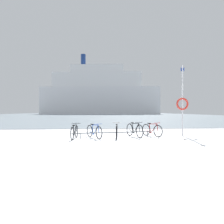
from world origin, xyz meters
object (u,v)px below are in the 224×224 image
at_px(bicycle_2, 117,131).
at_px(rescue_post, 182,102).
at_px(bicycle_1, 94,131).
at_px(ferry_ship, 99,94).
at_px(bicycle_0, 74,132).
at_px(bicycle_4, 152,130).
at_px(bicycle_3, 134,130).

bearing_deg(bicycle_2, rescue_post, 11.40).
distance_m(bicycle_1, ferry_ship, 82.80).
distance_m(bicycle_0, rescue_post, 6.29).
xyz_separation_m(bicycle_4, ferry_ship, (-2.25, 81.78, 8.46)).
relative_size(bicycle_0, bicycle_3, 0.98).
xyz_separation_m(bicycle_2, rescue_post, (3.84, 0.77, 1.58)).
bearing_deg(bicycle_4, bicycle_2, -164.32).
xyz_separation_m(bicycle_1, bicycle_4, (3.19, 0.58, 0.00)).
xyz_separation_m(bicycle_3, bicycle_4, (1.01, 0.19, -0.02)).
bearing_deg(bicycle_4, bicycle_0, -169.17).
height_order(bicycle_3, rescue_post, rescue_post).
bearing_deg(ferry_ship, bicycle_3, -89.13).
bearing_deg(rescue_post, bicycle_4, -173.47).
relative_size(bicycle_1, rescue_post, 0.38).
bearing_deg(ferry_ship, rescue_post, -87.14).
bearing_deg(bicycle_1, bicycle_0, -167.35).
height_order(bicycle_2, rescue_post, rescue_post).
distance_m(bicycle_1, bicycle_2, 1.18).
height_order(bicycle_2, ferry_ship, ferry_ship).
bearing_deg(bicycle_0, ferry_ship, 88.66).
distance_m(bicycle_2, ferry_ship, 82.78).
bearing_deg(bicycle_3, bicycle_4, 10.42).
distance_m(bicycle_3, ferry_ship, 82.41).
bearing_deg(bicycle_4, rescue_post, 6.53).
bearing_deg(rescue_post, bicycle_2, -168.60).
bearing_deg(bicycle_1, bicycle_2, 0.61).
xyz_separation_m(bicycle_1, bicycle_2, (1.18, 0.01, 0.00)).
height_order(bicycle_0, bicycle_1, same).
relative_size(bicycle_0, bicycle_4, 1.17).
bearing_deg(bicycle_2, bicycle_0, -173.83).
height_order(bicycle_1, bicycle_4, bicycle_4).
distance_m(bicycle_3, rescue_post, 3.26).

